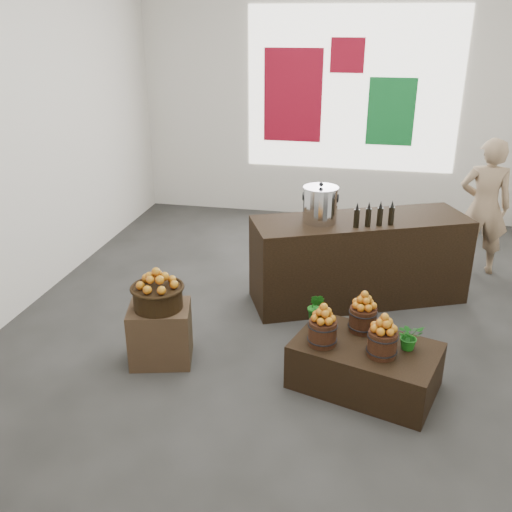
% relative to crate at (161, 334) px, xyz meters
% --- Properties ---
extents(ground, '(7.00, 7.00, 0.00)m').
position_rel_crate_xyz_m(ground, '(1.14, 1.17, -0.28)').
color(ground, '#3A3A37').
rests_on(ground, ground).
extents(back_wall, '(6.00, 0.04, 4.00)m').
position_rel_crate_xyz_m(back_wall, '(1.14, 4.67, 1.72)').
color(back_wall, silver).
rests_on(back_wall, ground).
extents(back_opening, '(3.20, 0.02, 2.40)m').
position_rel_crate_xyz_m(back_opening, '(1.44, 4.65, 1.72)').
color(back_opening, white).
rests_on(back_opening, back_wall).
extents(deco_red_left, '(0.90, 0.04, 1.40)m').
position_rel_crate_xyz_m(deco_red_left, '(0.54, 4.64, 1.62)').
color(deco_red_left, maroon).
rests_on(deco_red_left, back_wall).
extents(deco_green_right, '(0.70, 0.04, 1.00)m').
position_rel_crate_xyz_m(deco_green_right, '(2.04, 4.64, 1.42)').
color(deco_green_right, '#12732D').
rests_on(deco_green_right, back_wall).
extents(deco_red_upper, '(0.50, 0.04, 0.50)m').
position_rel_crate_xyz_m(deco_red_upper, '(1.34, 4.64, 2.22)').
color(deco_red_upper, maroon).
rests_on(deco_red_upper, back_wall).
extents(crate, '(0.65, 0.58, 0.56)m').
position_rel_crate_xyz_m(crate, '(0.00, 0.00, 0.00)').
color(crate, '#503625').
rests_on(crate, ground).
extents(wicker_basket, '(0.45, 0.45, 0.20)m').
position_rel_crate_xyz_m(wicker_basket, '(0.00, 0.00, 0.38)').
color(wicker_basket, black).
rests_on(wicker_basket, crate).
extents(apples_in_basket, '(0.35, 0.35, 0.19)m').
position_rel_crate_xyz_m(apples_in_basket, '(0.00, 0.00, 0.58)').
color(apples_in_basket, '#8B040B').
rests_on(apples_in_basket, wicker_basket).
extents(display_table, '(1.37, 1.07, 0.42)m').
position_rel_crate_xyz_m(display_table, '(1.89, -0.04, -0.07)').
color(display_table, black).
rests_on(display_table, ground).
extents(apple_bucket_front_left, '(0.24, 0.24, 0.22)m').
position_rel_crate_xyz_m(apple_bucket_front_left, '(1.51, -0.10, 0.25)').
color(apple_bucket_front_left, '#3D1C10').
rests_on(apple_bucket_front_left, display_table).
extents(apples_in_bucket_front_left, '(0.18, 0.18, 0.16)m').
position_rel_crate_xyz_m(apples_in_bucket_front_left, '(1.51, -0.10, 0.44)').
color(apples_in_bucket_front_left, '#8B040B').
rests_on(apples_in_bucket_front_left, apple_bucket_front_left).
extents(apple_bucket_front_right, '(0.24, 0.24, 0.22)m').
position_rel_crate_xyz_m(apple_bucket_front_right, '(2.01, -0.18, 0.25)').
color(apple_bucket_front_right, '#3D1C10').
rests_on(apple_bucket_front_right, display_table).
extents(apples_in_bucket_front_right, '(0.18, 0.18, 0.16)m').
position_rel_crate_xyz_m(apples_in_bucket_front_right, '(2.01, -0.18, 0.44)').
color(apples_in_bucket_front_right, '#8B040B').
rests_on(apples_in_bucket_front_right, apple_bucket_front_right).
extents(apple_bucket_rear, '(0.24, 0.24, 0.22)m').
position_rel_crate_xyz_m(apple_bucket_rear, '(1.84, 0.21, 0.25)').
color(apple_bucket_rear, '#3D1C10').
rests_on(apple_bucket_rear, display_table).
extents(apples_in_bucket_rear, '(0.18, 0.18, 0.16)m').
position_rel_crate_xyz_m(apples_in_bucket_rear, '(1.84, 0.21, 0.44)').
color(apples_in_bucket_rear, '#8B040B').
rests_on(apples_in_bucket_rear, apple_bucket_rear).
extents(herb_garnish_right, '(0.28, 0.26, 0.24)m').
position_rel_crate_xyz_m(herb_garnish_right, '(2.24, -0.02, 0.26)').
color(herb_garnish_right, '#146014').
rests_on(herb_garnish_right, display_table).
extents(herb_garnish_left, '(0.19, 0.17, 0.29)m').
position_rel_crate_xyz_m(herb_garnish_left, '(1.41, 0.30, 0.28)').
color(herb_garnish_left, '#146014').
rests_on(herb_garnish_left, display_table).
extents(counter, '(2.49, 1.64, 0.98)m').
position_rel_crate_xyz_m(counter, '(1.76, 1.67, 0.21)').
color(counter, black).
rests_on(counter, ground).
extents(stock_pot_left, '(0.37, 0.37, 0.37)m').
position_rel_crate_xyz_m(stock_pot_left, '(1.31, 1.48, 0.88)').
color(stock_pot_left, silver).
rests_on(stock_pot_left, counter).
extents(oil_cruets, '(0.34, 0.20, 0.27)m').
position_rel_crate_xyz_m(oil_cruets, '(1.85, 1.45, 0.83)').
color(oil_cruets, black).
rests_on(oil_cruets, counter).
extents(shopper, '(0.63, 0.42, 1.72)m').
position_rel_crate_xyz_m(shopper, '(3.22, 2.79, 0.58)').
color(shopper, '#8F7457').
rests_on(shopper, ground).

